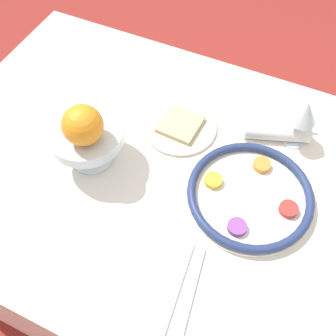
{
  "coord_description": "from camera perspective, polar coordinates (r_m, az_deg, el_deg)",
  "views": [
    {
      "loc": [
        -0.1,
        0.47,
        1.53
      ],
      "look_at": [
        0.11,
        0.02,
        0.78
      ],
      "focal_mm": 42.0,
      "sensor_mm": 36.0,
      "label": 1
    }
  ],
  "objects": [
    {
      "name": "bread_plate",
      "position": [
        1.03,
        1.76,
        6.12
      ],
      "size": [
        0.19,
        0.19,
        0.02
      ],
      "color": "beige",
      "rests_on": "dining_table"
    },
    {
      "name": "orange_fruit",
      "position": [
        0.86,
        -12.29,
        6.09
      ],
      "size": [
        0.09,
        0.09,
        0.09
      ],
      "color": "orange",
      "rests_on": "fruit_stand"
    },
    {
      "name": "fork_left",
      "position": [
        0.82,
        3.07,
        -17.71
      ],
      "size": [
        0.05,
        0.2,
        0.01
      ],
      "color": "silver",
      "rests_on": "dining_table"
    },
    {
      "name": "fork_right",
      "position": [
        0.83,
        1.07,
        -16.89
      ],
      "size": [
        0.04,
        0.2,
        0.01
      ],
      "color": "silver",
      "rests_on": "dining_table"
    },
    {
      "name": "fruit_stand",
      "position": [
        0.92,
        -11.7,
        4.46
      ],
      "size": [
        0.17,
        0.17,
        0.11
      ],
      "color": "silver",
      "rests_on": "dining_table"
    },
    {
      "name": "seder_plate",
      "position": [
        0.92,
        11.79,
        -3.83
      ],
      "size": [
        0.29,
        0.29,
        0.03
      ],
      "color": "silver",
      "rests_on": "dining_table"
    },
    {
      "name": "spoon",
      "position": [
        1.07,
        16.19,
        5.8
      ],
      "size": [
        0.18,
        0.07,
        0.01
      ],
      "color": "silver",
      "rests_on": "dining_table"
    },
    {
      "name": "napkin_roll",
      "position": [
        1.03,
        15.59,
        4.96
      ],
      "size": [
        0.17,
        0.09,
        0.04
      ],
      "color": "white",
      "rests_on": "dining_table"
    },
    {
      "name": "wine_glass",
      "position": [
        0.98,
        19.19,
        7.43
      ],
      "size": [
        0.07,
        0.07,
        0.14
      ],
      "color": "silver",
      "rests_on": "dining_table"
    },
    {
      "name": "ground_plane",
      "position": [
        1.61,
        4.06,
        -16.76
      ],
      "size": [
        8.0,
        8.0,
        0.0
      ],
      "primitive_type": "plane",
      "color": "maroon"
    },
    {
      "name": "dining_table",
      "position": [
        1.26,
        5.07,
        -11.77
      ],
      "size": [
        1.47,
        0.85,
        0.74
      ],
      "color": "silver",
      "rests_on": "ground_plane"
    }
  ]
}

